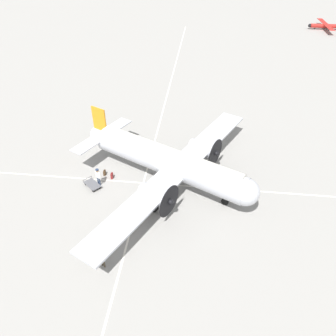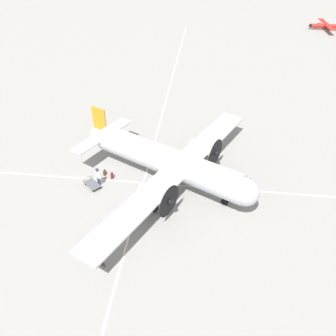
{
  "view_description": "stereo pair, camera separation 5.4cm",
  "coord_description": "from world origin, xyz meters",
  "px_view_note": "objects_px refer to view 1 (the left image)",
  "views": [
    {
      "loc": [
        -25.23,
        -2.85,
        20.87
      ],
      "look_at": [
        0.0,
        0.0,
        1.65
      ],
      "focal_mm": 35.0,
      "sensor_mm": 36.0,
      "label": 1
    },
    {
      "loc": [
        -25.22,
        -2.9,
        20.87
      ],
      "look_at": [
        0.0,
        0.0,
        1.65
      ],
      "focal_mm": 35.0,
      "sensor_mm": 36.0,
      "label": 2
    }
  ],
  "objects_px": {
    "light_aircraft_distant": "(326,26)",
    "passenger_boarding": "(98,175)",
    "suitcase_near_door": "(112,176)",
    "suitcase_upright_spare": "(105,173)",
    "crew_foreground": "(102,257)",
    "airliner_main": "(172,162)",
    "traffic_cone": "(113,231)",
    "baggage_cart": "(92,184)"
  },
  "relations": [
    {
      "from": "airliner_main",
      "to": "baggage_cart",
      "type": "xyz_separation_m",
      "value": [
        -1.48,
        7.65,
        -2.23
      ]
    },
    {
      "from": "suitcase_near_door",
      "to": "baggage_cart",
      "type": "relative_size",
      "value": 0.33
    },
    {
      "from": "airliner_main",
      "to": "baggage_cart",
      "type": "bearing_deg",
      "value": -142.23
    },
    {
      "from": "light_aircraft_distant",
      "to": "traffic_cone",
      "type": "height_order",
      "value": "light_aircraft_distant"
    },
    {
      "from": "suitcase_upright_spare",
      "to": "baggage_cart",
      "type": "distance_m",
      "value": 2.07
    },
    {
      "from": "airliner_main",
      "to": "suitcase_near_door",
      "type": "bearing_deg",
      "value": -153.3
    },
    {
      "from": "baggage_cart",
      "to": "light_aircraft_distant",
      "type": "xyz_separation_m",
      "value": [
        62.79,
        -38.33,
        0.6
      ]
    },
    {
      "from": "suitcase_near_door",
      "to": "crew_foreground",
      "type": "bearing_deg",
      "value": -169.21
    },
    {
      "from": "traffic_cone",
      "to": "crew_foreground",
      "type": "bearing_deg",
      "value": -178.72
    },
    {
      "from": "suitcase_near_door",
      "to": "suitcase_upright_spare",
      "type": "distance_m",
      "value": 1.0
    },
    {
      "from": "traffic_cone",
      "to": "light_aircraft_distant",
      "type": "bearing_deg",
      "value": -26.95
    },
    {
      "from": "light_aircraft_distant",
      "to": "baggage_cart",
      "type": "bearing_deg",
      "value": 58.49
    },
    {
      "from": "light_aircraft_distant",
      "to": "traffic_cone",
      "type": "xyz_separation_m",
      "value": [
        -68.47,
        34.82,
        -0.62
      ]
    },
    {
      "from": "passenger_boarding",
      "to": "traffic_cone",
      "type": "height_order",
      "value": "passenger_boarding"
    },
    {
      "from": "suitcase_upright_spare",
      "to": "passenger_boarding",
      "type": "bearing_deg",
      "value": 175.17
    },
    {
      "from": "light_aircraft_distant",
      "to": "airliner_main",
      "type": "bearing_deg",
      "value": 63.31
    },
    {
      "from": "passenger_boarding",
      "to": "baggage_cart",
      "type": "relative_size",
      "value": 0.94
    },
    {
      "from": "crew_foreground",
      "to": "light_aircraft_distant",
      "type": "height_order",
      "value": "light_aircraft_distant"
    },
    {
      "from": "passenger_boarding",
      "to": "suitcase_near_door",
      "type": "relative_size",
      "value": 2.85
    },
    {
      "from": "airliner_main",
      "to": "crew_foreground",
      "type": "relative_size",
      "value": 13.43
    },
    {
      "from": "airliner_main",
      "to": "suitcase_near_door",
      "type": "xyz_separation_m",
      "value": [
        0.01,
        6.05,
        -2.19
      ]
    },
    {
      "from": "light_aircraft_distant",
      "to": "passenger_boarding",
      "type": "bearing_deg",
      "value": 58.72
    },
    {
      "from": "airliner_main",
      "to": "light_aircraft_distant",
      "type": "distance_m",
      "value": 68.58
    },
    {
      "from": "suitcase_upright_spare",
      "to": "airliner_main",
      "type": "bearing_deg",
      "value": -93.83
    },
    {
      "from": "suitcase_near_door",
      "to": "traffic_cone",
      "type": "height_order",
      "value": "suitcase_near_door"
    },
    {
      "from": "traffic_cone",
      "to": "airliner_main",
      "type": "bearing_deg",
      "value": -30.01
    },
    {
      "from": "traffic_cone",
      "to": "suitcase_near_door",
      "type": "bearing_deg",
      "value": 14.95
    },
    {
      "from": "suitcase_near_door",
      "to": "light_aircraft_distant",
      "type": "relative_size",
      "value": 0.06
    },
    {
      "from": "crew_foreground",
      "to": "passenger_boarding",
      "type": "bearing_deg",
      "value": -37.96
    },
    {
      "from": "suitcase_upright_spare",
      "to": "light_aircraft_distant",
      "type": "relative_size",
      "value": 0.05
    },
    {
      "from": "suitcase_near_door",
      "to": "light_aircraft_distant",
      "type": "bearing_deg",
      "value": -30.93
    },
    {
      "from": "baggage_cart",
      "to": "crew_foreground",
      "type": "bearing_deg",
      "value": -26.91
    },
    {
      "from": "airliner_main",
      "to": "suitcase_near_door",
      "type": "height_order",
      "value": "airliner_main"
    },
    {
      "from": "passenger_boarding",
      "to": "light_aircraft_distant",
      "type": "relative_size",
      "value": 0.17
    },
    {
      "from": "suitcase_near_door",
      "to": "suitcase_upright_spare",
      "type": "xyz_separation_m",
      "value": [
        0.45,
        0.89,
        -0.04
      ]
    },
    {
      "from": "suitcase_near_door",
      "to": "baggage_cart",
      "type": "height_order",
      "value": "suitcase_near_door"
    },
    {
      "from": "airliner_main",
      "to": "crew_foreground",
      "type": "bearing_deg",
      "value": -84.48
    },
    {
      "from": "crew_foreground",
      "to": "baggage_cart",
      "type": "bearing_deg",
      "value": -34.0
    },
    {
      "from": "airliner_main",
      "to": "traffic_cone",
      "type": "relative_size",
      "value": 43.64
    },
    {
      "from": "baggage_cart",
      "to": "traffic_cone",
      "type": "height_order",
      "value": "baggage_cart"
    },
    {
      "from": "airliner_main",
      "to": "crew_foreground",
      "type": "xyz_separation_m",
      "value": [
        -10.42,
        4.06,
        -1.4
      ]
    },
    {
      "from": "passenger_boarding",
      "to": "suitcase_near_door",
      "type": "xyz_separation_m",
      "value": [
        1.11,
        -1.02,
        -0.87
      ]
    }
  ]
}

